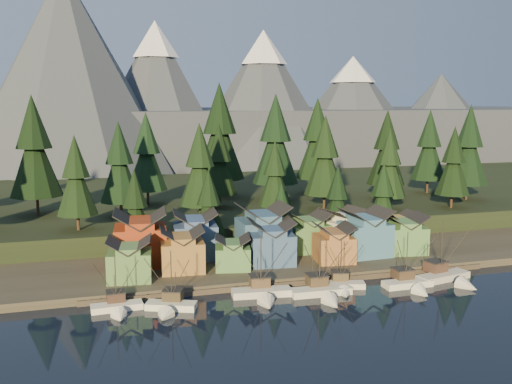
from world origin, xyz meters
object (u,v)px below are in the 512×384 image
object	(u,v)px
house_back_0	(140,237)
boat_1	(170,298)
boat_4	(342,279)
house_front_1	(182,248)
boat_6	(449,270)
boat_0	(117,300)
house_front_0	(130,258)
boat_5	(411,277)
boat_3	(323,285)
boat_2	(263,286)
house_back_1	(195,233)

from	to	relation	value
house_back_0	boat_1	bearing A→B (deg)	-78.54
boat_4	house_front_1	size ratio (longest dim) A/B	1.16
boat_1	boat_6	world-z (taller)	boat_6
boat_0	house_front_0	xyz separation A→B (m)	(2.93, 12.06, 3.66)
house_front_0	boat_6	bearing A→B (deg)	-5.30
boat_1	house_back_0	world-z (taller)	house_back_0
boat_0	boat_5	xyz separation A→B (m)	(52.91, -3.00, 0.23)
boat_3	boat_6	size ratio (longest dim) A/B	0.98
boat_2	boat_6	bearing A→B (deg)	4.34
house_front_0	house_back_1	size ratio (longest dim) A/B	0.88
boat_3	house_front_0	size ratio (longest dim) A/B	1.40
house_back_1	boat_4	bearing A→B (deg)	-40.52
boat_4	boat_2	bearing A→B (deg)	-162.79
boat_6	house_front_0	size ratio (longest dim) A/B	1.43
boat_3	boat_4	distance (m)	5.69
house_front_1	house_back_1	distance (m)	9.68
boat_5	boat_2	bearing A→B (deg)	173.95
boat_1	house_front_1	bearing A→B (deg)	96.11
boat_5	boat_6	world-z (taller)	boat_6
boat_6	house_back_0	bearing A→B (deg)	145.39
boat_1	boat_2	world-z (taller)	boat_2
house_back_0	boat_2	bearing A→B (deg)	-43.49
house_front_0	boat_3	bearing A→B (deg)	-16.82
boat_1	boat_4	xyz separation A→B (m)	(32.08, 2.11, -0.25)
boat_6	house_front_1	xyz separation A→B (m)	(-48.81, 16.57, 3.69)
boat_0	house_front_1	world-z (taller)	house_front_1
boat_5	boat_4	bearing A→B (deg)	165.46
boat_1	house_front_0	xyz separation A→B (m)	(-5.42, 14.08, 3.48)
boat_2	house_back_0	distance (m)	29.60
boat_2	boat_4	bearing A→B (deg)	7.75
boat_0	boat_3	size ratio (longest dim) A/B	0.84
boat_1	house_back_1	xyz separation A→B (m)	(8.99, 25.81, 4.60)
house_front_0	boat_1	bearing A→B (deg)	-61.31
boat_3	boat_5	world-z (taller)	boat_3
house_front_1	boat_2	bearing A→B (deg)	-48.19
boat_1	boat_5	xyz separation A→B (m)	(44.55, -0.98, 0.05)
boat_0	boat_3	distance (m)	35.61
house_front_1	house_back_1	bearing A→B (deg)	69.07
house_front_0	house_front_1	bearing A→B (deg)	23.95
boat_3	house_back_1	distance (m)	32.49
boat_6	house_back_1	bearing A→B (deg)	138.20
boat_2	house_front_0	distance (m)	25.56
boat_5	house_front_1	bearing A→B (deg)	154.92
boat_3	house_back_0	size ratio (longest dim) A/B	1.11
boat_3	house_front_0	xyz separation A→B (m)	(-32.57, 14.80, 3.52)
house_back_1	house_back_0	bearing A→B (deg)	-163.94
house_front_0	house_front_1	world-z (taller)	house_front_1
boat_2	house_back_1	size ratio (longest dim) A/B	1.20
boat_0	house_front_1	size ratio (longest dim) A/B	1.18
boat_5	house_back_1	world-z (taller)	house_back_1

